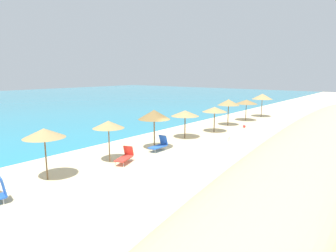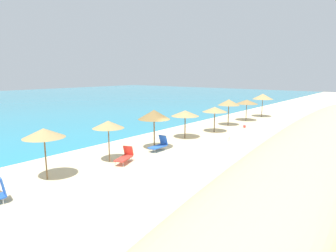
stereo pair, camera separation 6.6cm
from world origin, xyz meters
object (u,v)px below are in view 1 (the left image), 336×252
beach_umbrella_8 (229,102)px  cooler_box (226,139)px  beach_umbrella_7 (215,109)px  lounge_chair_0 (125,156)px  beach_umbrella_9 (246,102)px  beach_umbrella_10 (262,96)px  lounge_chair_1 (159,145)px  beach_ball (244,126)px  beach_umbrella_3 (44,133)px  beach_umbrella_6 (185,113)px  beach_umbrella_5 (154,115)px  beach_umbrella_4 (108,125)px

beach_umbrella_8 → cooler_box: beach_umbrella_8 is taller
beach_umbrella_7 → lounge_chair_0: size_ratio=1.46×
beach_umbrella_8 → beach_umbrella_9: size_ratio=1.11×
beach_umbrella_8 → beach_umbrella_10: size_ratio=0.95×
lounge_chair_0 → lounge_chair_1: lounge_chair_1 is taller
beach_umbrella_7 → cooler_box: size_ratio=4.81×
beach_umbrella_10 → beach_ball: size_ratio=10.25×
beach_umbrella_3 → lounge_chair_1: beach_umbrella_3 is taller
beach_umbrella_3 → beach_ball: bearing=-5.3°
lounge_chair_1 → beach_umbrella_3: bearing=83.6°
beach_umbrella_3 → beach_umbrella_8: size_ratio=0.98×
beach_umbrella_6 → beach_umbrella_7: size_ratio=1.00×
lounge_chair_1 → beach_ball: bearing=-94.9°
beach_umbrella_8 → beach_umbrella_9: beach_umbrella_8 is taller
beach_umbrella_10 → cooler_box: beach_umbrella_10 is taller
beach_umbrella_3 → beach_umbrella_5: (8.11, -0.35, 0.08)m
beach_umbrella_8 → lounge_chair_1: (-12.29, -0.88, -2.03)m
beach_umbrella_5 → beach_umbrella_7: beach_umbrella_5 is taller
beach_umbrella_4 → beach_umbrella_6: 8.46m
beach_umbrella_7 → beach_ball: 4.60m
beach_umbrella_6 → lounge_chair_1: size_ratio=1.59×
beach_umbrella_4 → beach_umbrella_10: (24.58, -0.26, 0.20)m
beach_umbrella_9 → beach_umbrella_10: bearing=-4.0°
beach_umbrella_3 → beach_umbrella_9: beach_umbrella_3 is taller
beach_umbrella_3 → lounge_chair_1: size_ratio=1.82×
beach_umbrella_6 → cooler_box: 3.99m
beach_umbrella_8 → beach_umbrella_10: (8.28, -0.44, 0.12)m
lounge_chair_0 → cooler_box: bearing=-124.0°
beach_umbrella_7 → beach_ball: size_ratio=8.40×
beach_umbrella_3 → beach_umbrella_4: beach_umbrella_3 is taller
beach_umbrella_10 → lounge_chair_1: beach_umbrella_10 is taller
beach_umbrella_5 → beach_ball: beach_umbrella_5 is taller
beach_umbrella_10 → beach_ball: beach_umbrella_10 is taller
beach_umbrella_7 → lounge_chair_1: (-8.30, -0.26, -1.71)m
beach_umbrella_6 → beach_ball: bearing=-13.8°
lounge_chair_1 → beach_umbrella_6: bearing=-78.7°
beach_ball → cooler_box: (-6.58, -1.36, 0.06)m
beach_umbrella_4 → beach_umbrella_8: beach_umbrella_8 is taller
beach_umbrella_3 → beach_umbrella_7: (16.37, -0.61, -0.33)m
beach_umbrella_3 → beach_umbrella_5: size_ratio=0.94×
beach_ball → beach_umbrella_7: bearing=162.3°
beach_umbrella_4 → cooler_box: size_ratio=5.26×
beach_umbrella_5 → beach_umbrella_8: bearing=1.7°
beach_umbrella_9 → beach_umbrella_10: beach_umbrella_10 is taller
beach_umbrella_8 → beach_umbrella_10: beach_umbrella_10 is taller
beach_umbrella_3 → beach_umbrella_10: (28.64, -0.44, 0.10)m
beach_umbrella_9 → lounge_chair_0: beach_umbrella_9 is taller
beach_umbrella_5 → beach_umbrella_10: (20.53, -0.08, 0.02)m
beach_umbrella_3 → beach_umbrella_10: 28.65m
beach_umbrella_4 → lounge_chair_0: size_ratio=1.59×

